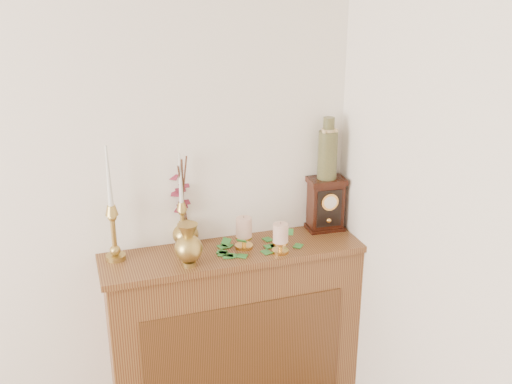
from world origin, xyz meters
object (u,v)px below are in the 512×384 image
object	(u,v)px
bud_vase	(188,246)
ginger_jar	(182,203)
candlestick_left	(113,224)
ceramic_vase	(328,151)
candlestick_center	(182,217)
mantel_clock	(326,204)

from	to	relation	value
bud_vase	ginger_jar	distance (m)	0.26
candlestick_left	ginger_jar	size ratio (longest dim) A/B	1.17
ginger_jar	ceramic_vase	xyz separation A→B (m)	(0.71, -0.06, 0.20)
candlestick_center	mantel_clock	distance (m)	0.72
candlestick_left	bud_vase	bearing A→B (deg)	-28.93
ginger_jar	ceramic_vase	bearing A→B (deg)	-4.54
mantel_clock	ceramic_vase	world-z (taller)	ceramic_vase
bud_vase	mantel_clock	xyz separation A→B (m)	(0.73, 0.18, 0.03)
mantel_clock	ginger_jar	bearing A→B (deg)	179.09
candlestick_left	bud_vase	xyz separation A→B (m)	(0.30, -0.17, -0.08)
bud_vase	ginger_jar	xyz separation A→B (m)	(0.02, 0.24, 0.10)
candlestick_center	ceramic_vase	world-z (taller)	ceramic_vase
mantel_clock	ceramic_vase	bearing A→B (deg)	90.00
candlestick_center	ceramic_vase	distance (m)	0.76
bud_vase	candlestick_center	bearing A→B (deg)	85.55
candlestick_left	mantel_clock	size ratio (longest dim) A/B	1.97
candlestick_center	ceramic_vase	size ratio (longest dim) A/B	1.51
candlestick_center	bud_vase	distance (m)	0.21
mantel_clock	ceramic_vase	xyz separation A→B (m)	(0.00, 0.00, 0.27)
bud_vase	ceramic_vase	size ratio (longest dim) A/B	0.66
candlestick_center	ginger_jar	xyz separation A→B (m)	(0.01, 0.04, 0.05)
ginger_jar	mantel_clock	distance (m)	0.71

